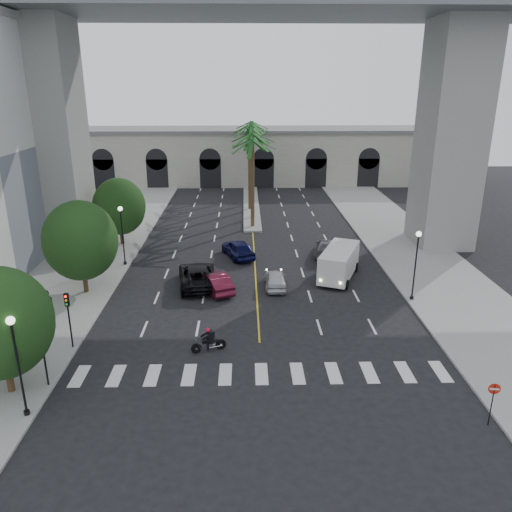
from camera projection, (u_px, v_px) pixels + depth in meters
The scene contains 29 objects.
ground at pixel (261, 360), 28.98m from camera, with size 140.00×140.00×0.00m, color black.
sidewalk_left at pixel (81, 269), 42.79m from camera, with size 8.00×100.00×0.15m, color gray.
sidewalk_right at pixel (427, 266), 43.45m from camera, with size 8.00×100.00×0.15m, color gray.
median at pixel (251, 206), 64.82m from camera, with size 2.00×24.00×0.20m, color gray.
pier_building at pixel (250, 155), 79.51m from camera, with size 71.00×10.50×8.50m.
bridge at pixel (292, 43), 43.74m from camera, with size 75.00×13.00×26.00m.
palm_a at pixel (252, 144), 52.43m from camera, with size 3.20×3.20×10.30m.
palm_b at pixel (253, 138), 56.11m from camera, with size 3.20×3.20×10.60m.
palm_c at pixel (250, 138), 60.04m from camera, with size 3.20×3.20×10.10m.
palm_d at pixel (252, 129), 63.58m from camera, with size 3.20×3.20×10.90m.
palm_e at pixel (250, 130), 67.50m from camera, with size 3.20×3.20×10.40m.
palm_f at pixel (251, 125), 71.19m from camera, with size 3.20×3.20×10.70m.
street_tree_mid at pixel (80, 241), 36.75m from camera, with size 5.44×5.44×7.21m.
street_tree_far at pixel (119, 207), 48.18m from camera, with size 5.04×5.04×6.68m.
lamp_post_left_near at pixel (17, 358), 22.95m from camera, with size 0.40×0.40×5.35m.
lamp_post_left_far at pixel (122, 231), 42.78m from camera, with size 0.40×0.40×5.35m.
lamp_post_right at pixel (416, 260), 35.72m from camera, with size 0.40×0.40×5.35m.
traffic_signal_near at pixel (42, 345), 25.54m from camera, with size 0.25×0.18×3.65m.
traffic_signal_far at pixel (68, 311), 29.32m from camera, with size 0.25×0.18×3.65m.
motorcycle_rider at pixel (210, 340), 29.69m from camera, with size 2.07×0.82×1.54m.
car_a at pixel (275, 279), 39.01m from camera, with size 1.61×4.01×1.37m, color silver.
car_b at pixel (216, 282), 38.34m from camera, with size 1.57×4.50×1.48m, color #561122.
car_c at pixel (198, 275), 39.34m from camera, with size 2.82×6.11×1.70m, color black.
car_d at pixel (327, 247), 46.37m from camera, with size 2.05×5.05×1.47m, color slate.
car_e at pixel (238, 249), 45.76m from camera, with size 1.94×4.82×1.64m, color #0E1043.
cargo_van at pixel (339, 262), 40.55m from camera, with size 4.29×6.33×2.53m.
pedestrian_a at pixel (26, 303), 34.16m from camera, with size 0.59×0.38×1.61m, color black.
pedestrian_b at pixel (47, 304), 33.51m from camera, with size 0.96×0.75×1.97m, color black.
do_not_enter_sign at pixel (493, 395), 22.89m from camera, with size 0.55×0.11×2.27m.
Camera 1 is at (-0.86, -25.37, 15.22)m, focal length 35.00 mm.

